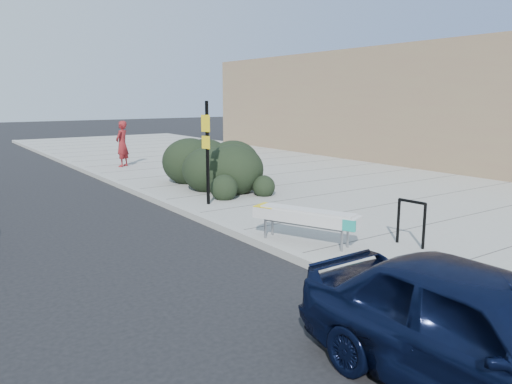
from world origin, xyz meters
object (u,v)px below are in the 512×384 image
Objects in this scene: sign_post at (207,147)px; bench at (305,217)px; bike_rack at (411,218)px; pedestrian at (122,144)px; sedan_navy at (486,337)px.

bench is at bearing -105.59° from sign_post.
pedestrian is (-0.64, 14.13, 0.40)m from bike_rack.
bike_rack is 5.85m from sign_post.
pedestrian reaches higher than bench.
bench is 2.04m from bike_rack.
bike_rack is 0.48× the size of pedestrian.
bike_rack is 4.92m from sedan_navy.
sign_post is (-1.38, 5.59, 1.01)m from bike_rack.
pedestrian is (0.92, 12.81, 0.42)m from bench.
sign_post is 0.67× the size of sedan_navy.
bike_rack is at bearing -63.46° from bench.
sign_post reaches higher than bench.
bike_rack reaches higher than bench.
bike_rack is at bearing 45.76° from sedan_navy.
sign_post is at bearing 64.10° from bench.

